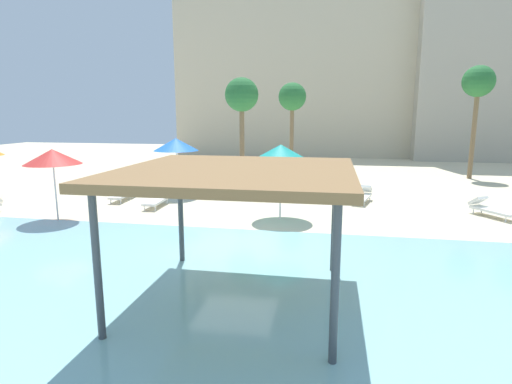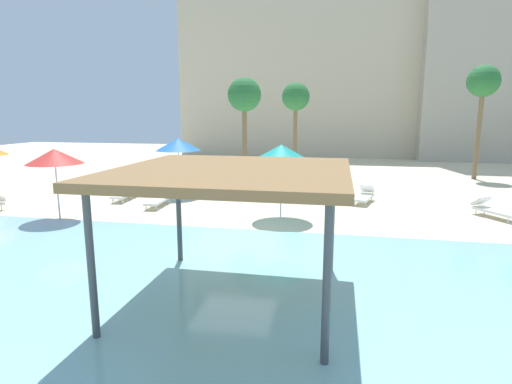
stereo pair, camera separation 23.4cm
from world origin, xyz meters
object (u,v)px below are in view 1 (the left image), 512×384
Objects in this scene: beach_umbrella_blue_1 at (176,145)px; lounge_chair_2 at (124,193)px; lounge_chair_0 at (363,195)px; beach_umbrella_teal_0 at (281,153)px; lounge_chair_3 at (157,199)px; palm_tree_0 at (478,84)px; palm_tree_3 at (242,97)px; lounge_chair_5 at (490,208)px; palm_tree_1 at (292,99)px; beach_umbrella_red_3 at (52,157)px; shade_pavilion at (237,176)px.

beach_umbrella_blue_1 is 1.49× the size of lounge_chair_2.
beach_umbrella_teal_0 is at bearing -27.16° from lounge_chair_0.
palm_tree_0 is (16.20, 11.06, 5.46)m from lounge_chair_3.
palm_tree_3 reaches higher than beach_umbrella_blue_1.
lounge_chair_2 is 21.62m from palm_tree_0.
palm_tree_0 is (18.33, 10.07, 5.46)m from lounge_chair_2.
lounge_chair_0 is at bearing -143.53° from lounge_chair_5.
palm_tree_1 is (-0.87, 13.27, 2.45)m from beach_umbrella_teal_0.
lounge_chair_3 is 0.32× the size of palm_tree_3.
lounge_chair_3 is (2.13, -0.99, 0.00)m from lounge_chair_2.
beach_umbrella_teal_0 is 1.01× the size of beach_umbrella_blue_1.
beach_umbrella_red_3 is at bearing -49.69° from lounge_chair_0.
lounge_chair_2 is (-7.78, 2.24, -2.26)m from beach_umbrella_teal_0.
lounge_chair_3 is 0.31× the size of palm_tree_1.
beach_umbrella_red_3 reaches higher than lounge_chair_5.
lounge_chair_3 is at bearing -59.58° from lounge_chair_0.
palm_tree_3 is at bearing 112.55° from beach_umbrella_teal_0.
shade_pavilion reaches higher than lounge_chair_2.
palm_tree_1 reaches higher than lounge_chair_3.
beach_umbrella_blue_1 is 18.63m from palm_tree_0.
beach_umbrella_red_3 is at bearing -116.14° from beach_umbrella_blue_1.
palm_tree_3 reaches higher than lounge_chair_3.
palm_tree_1 is 6.06m from palm_tree_3.
lounge_chair_2 is 16.00m from lounge_chair_5.
lounge_chair_2 is 1.00× the size of lounge_chair_5.
palm_tree_0 is at bearing 61.62° from shade_pavilion.
lounge_chair_0 is 0.33× the size of palm_tree_3.
beach_umbrella_blue_1 is at bearing -74.85° from lounge_chair_0.
lounge_chair_3 is at bearing 167.52° from beach_umbrella_teal_0.
beach_umbrella_red_3 is 1.44× the size of lounge_chair_3.
lounge_chair_0 is 0.32× the size of palm_tree_1.
shade_pavilion reaches higher than beach_umbrella_blue_1.
lounge_chair_3 is (0.01, -2.47, -2.23)m from beach_umbrella_blue_1.
beach_umbrella_teal_0 is 5.55m from lounge_chair_0.
shade_pavilion is at bearing 35.97° from lounge_chair_2.
palm_tree_0 is at bearing 134.96° from lounge_chair_5.
beach_umbrella_teal_0 is at bearing -67.45° from palm_tree_3.
beach_umbrella_teal_0 is at bearing 89.78° from shade_pavilion.
lounge_chair_3 is 0.28× the size of palm_tree_0.
shade_pavilion is at bearing -74.32° from lounge_chair_5.
beach_umbrella_blue_1 is 14.17m from lounge_chair_5.
lounge_chair_2 is at bearing -151.22° from palm_tree_0.
palm_tree_3 is (4.59, 5.43, 4.63)m from lounge_chair_2.
palm_tree_1 is at bearing -173.75° from lounge_chair_5.
beach_umbrella_red_3 is (-2.73, -5.55, -0.09)m from beach_umbrella_blue_1.
lounge_chair_0 is at bearing 94.61° from lounge_chair_2.
lounge_chair_2 and lounge_chair_3 have the same top height.
palm_tree_1 is (4.78, 12.02, 4.71)m from lounge_chair_3.
shade_pavilion is at bearing -78.08° from palm_tree_3.
lounge_chair_2 is (-11.17, -1.53, 0.00)m from lounge_chair_0.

